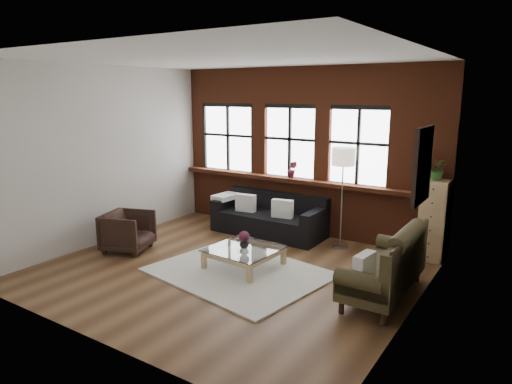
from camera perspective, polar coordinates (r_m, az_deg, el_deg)
The scene contains 26 objects.
floor at distance 7.26m, azimuth -3.29°, elevation -9.67°, with size 5.50×5.50×0.00m, color #52341E.
ceiling at distance 6.75m, azimuth -3.64°, elevation 16.41°, with size 5.50×5.50×0.00m, color white.
wall_back at distance 8.93m, azimuth 6.15°, elevation 5.09°, with size 5.50×5.50×0.00m, color beige.
wall_front at distance 5.08m, azimuth -20.47°, elevation -1.19°, with size 5.50×5.50×0.00m, color beige.
wall_left at distance 8.73m, azimuth -18.18°, elevation 4.37°, with size 5.00×5.00×0.00m, color beige.
wall_right at distance 5.66m, azimuth 19.53°, elevation 0.22°, with size 5.00×5.00×0.00m, color beige.
brick_backwall at distance 8.88m, azimuth 5.97°, elevation 5.05°, with size 5.50×0.12×3.20m, color maroon, non-canonical shape.
sill_ledge at distance 8.89m, azimuth 5.62°, elevation 1.41°, with size 5.50×0.30×0.08m, color maroon.
window_left at distance 9.82m, azimuth -3.43°, elevation 6.67°, with size 1.38×0.10×1.50m, color black, non-canonical shape.
window_mid at distance 9.01m, azimuth 4.32°, elevation 6.15°, with size 1.38×0.10×1.50m, color black, non-canonical shape.
window_right at distance 8.43m, azimuth 12.71°, elevation 5.45°, with size 1.38×0.10×1.50m, color black, non-canonical shape.
wall_poster at distance 5.91m, azimuth 20.13°, elevation 3.14°, with size 0.05×0.74×0.94m, color black, non-canonical shape.
shag_rug at distance 7.13m, azimuth -2.15°, elevation -9.97°, with size 2.50×1.97×0.03m, color beige.
dark_sofa at distance 8.87m, azimuth 1.58°, elevation -2.83°, with size 2.19×0.89×0.79m, color black, non-canonical shape.
pillow_a at distance 8.99m, azimuth -1.30°, elevation -1.36°, with size 0.40×0.14×0.34m, color white.
pillow_b at distance 8.56m, azimuth 3.33°, elevation -2.09°, with size 0.40×0.14×0.34m, color white.
vintage_settee at distance 6.43m, azimuth 15.70°, elevation -8.50°, with size 0.80×1.80×0.96m, color #372F19, non-canonical shape.
pillow_settee at distance 5.93m, azimuth 13.39°, elevation -9.06°, with size 0.14×0.38×0.34m, color white.
armchair at distance 8.28m, azimuth -15.72°, elevation -4.77°, with size 0.74×0.76×0.69m, color black.
coffee_table at distance 7.27m, azimuth -1.48°, elevation -8.26°, with size 1.01×1.01×0.34m, color tan, non-canonical shape.
vase at distance 7.19m, azimuth -1.50°, elevation -6.41°, with size 0.15×0.15×0.16m, color #B2B2B2.
flowers at distance 7.15m, azimuth -1.50°, elevation -5.57°, with size 0.17×0.17×0.17m, color #5C1F38.
drawer_chest at distance 8.01m, azimuth 21.32°, elevation -3.32°, with size 0.41×0.41×1.34m, color tan.
potted_plant_top at distance 7.84m, azimuth 21.80°, elevation 2.66°, with size 0.32×0.27×0.35m, color #2D5923.
floor_lamp at distance 8.11m, azimuth 10.70°, elevation -0.33°, with size 0.40×0.40×1.94m, color #A5A5A8, non-canonical shape.
sill_plant at distance 8.91m, azimuth 4.56°, elevation 2.82°, with size 0.19×0.15×0.34m, color #5C1F38.
Camera 1 is at (4.01, -5.41, 2.72)m, focal length 32.00 mm.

